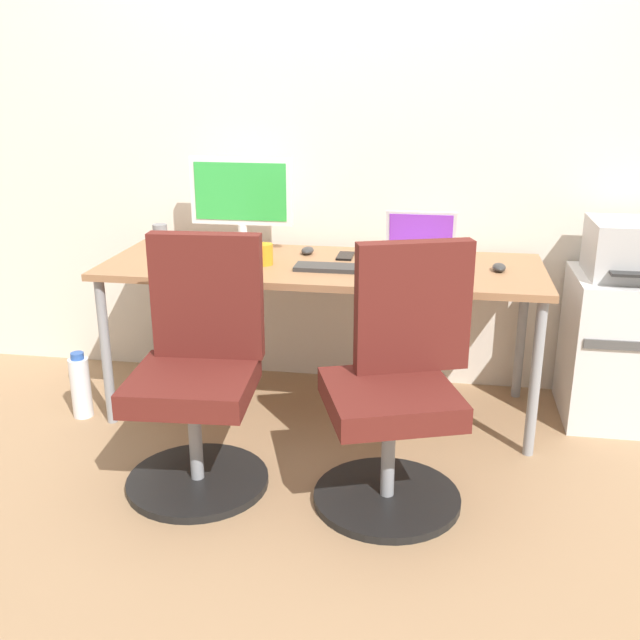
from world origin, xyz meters
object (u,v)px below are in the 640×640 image
(printer, at_px, (635,249))
(desktop_monitor, at_px, (241,197))
(side_cabinet, at_px, (621,348))
(coffee_mug, at_px, (264,254))
(office_chair_left, at_px, (199,376))
(open_laptop, at_px, (420,251))
(office_chair_right, at_px, (397,390))
(water_bottle_on_floor, at_px, (81,386))

(printer, relative_size, desktop_monitor, 0.83)
(side_cabinet, distance_m, coffee_mug, 1.64)
(side_cabinet, height_order, coffee_mug, coffee_mug)
(office_chair_left, relative_size, side_cabinet, 1.42)
(open_laptop, bearing_deg, office_chair_right, -92.97)
(printer, bearing_deg, office_chair_right, -139.30)
(office_chair_left, bearing_deg, open_laptop, 43.82)
(office_chair_left, distance_m, coffee_mug, 0.70)
(desktop_monitor, bearing_deg, office_chair_left, -86.54)
(office_chair_right, distance_m, coffee_mug, 0.94)
(office_chair_left, distance_m, open_laptop, 1.13)
(side_cabinet, height_order, desktop_monitor, desktop_monitor)
(office_chair_left, bearing_deg, coffee_mug, 79.85)
(printer, bearing_deg, open_laptop, -176.00)
(desktop_monitor, bearing_deg, coffee_mug, -57.33)
(printer, height_order, open_laptop, open_laptop)
(office_chair_right, bearing_deg, water_bottle_on_floor, 163.78)
(open_laptop, bearing_deg, side_cabinet, 4.06)
(office_chair_right, height_order, water_bottle_on_floor, office_chair_right)
(side_cabinet, distance_m, water_bottle_on_floor, 2.44)
(desktop_monitor, distance_m, coffee_mug, 0.36)
(desktop_monitor, xyz_separation_m, open_laptop, (0.83, -0.12, -0.20))
(side_cabinet, relative_size, open_laptop, 2.14)
(side_cabinet, height_order, open_laptop, open_laptop)
(side_cabinet, xyz_separation_m, water_bottle_on_floor, (-2.40, -0.39, -0.19))
(office_chair_left, height_order, office_chair_right, same)
(side_cabinet, bearing_deg, desktop_monitor, 178.06)
(desktop_monitor, bearing_deg, office_chair_right, -47.80)
(office_chair_right, distance_m, side_cabinet, 1.25)
(side_cabinet, xyz_separation_m, open_laptop, (-0.91, -0.06, 0.42))
(office_chair_right, distance_m, open_laptop, 0.82)
(office_chair_left, xyz_separation_m, water_bottle_on_floor, (-0.71, 0.42, -0.28))
(printer, distance_m, desktop_monitor, 1.75)
(printer, relative_size, coffee_mug, 4.35)
(office_chair_left, xyz_separation_m, desktop_monitor, (-0.05, 0.87, 0.53))
(office_chair_right, distance_m, printer, 1.30)
(desktop_monitor, height_order, open_laptop, desktop_monitor)
(office_chair_right, bearing_deg, office_chair_left, 179.74)
(water_bottle_on_floor, height_order, coffee_mug, coffee_mug)
(open_laptop, height_order, coffee_mug, open_laptop)
(office_chair_right, height_order, side_cabinet, office_chair_right)
(open_laptop, distance_m, coffee_mug, 0.68)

